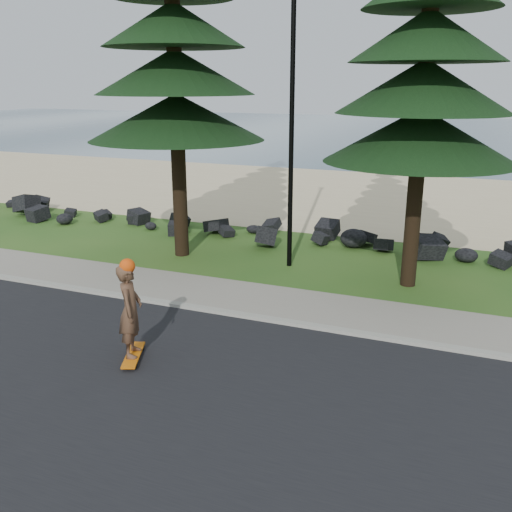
# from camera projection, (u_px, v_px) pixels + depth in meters

# --- Properties ---
(ground) EXTENTS (160.00, 160.00, 0.00)m
(ground) POSITION_uv_depth(u_px,v_px,m) (248.00, 303.00, 14.11)
(ground) COLOR #28561B
(ground) RESTS_ON ground
(road) EXTENTS (160.00, 7.00, 0.02)m
(road) POSITION_uv_depth(u_px,v_px,m) (151.00, 390.00, 10.11)
(road) COLOR black
(road) RESTS_ON ground
(kerb) EXTENTS (160.00, 0.20, 0.10)m
(kerb) POSITION_uv_depth(u_px,v_px,m) (233.00, 314.00, 13.30)
(kerb) COLOR #9D9C8D
(kerb) RESTS_ON ground
(sidewalk) EXTENTS (160.00, 2.00, 0.08)m
(sidewalk) POSITION_uv_depth(u_px,v_px,m) (251.00, 298.00, 14.28)
(sidewalk) COLOR gray
(sidewalk) RESTS_ON ground
(beach_sand) EXTENTS (160.00, 15.00, 0.01)m
(beach_sand) POSITION_uv_depth(u_px,v_px,m) (365.00, 197.00, 26.98)
(beach_sand) COLOR #D2BC8C
(beach_sand) RESTS_ON ground
(ocean) EXTENTS (160.00, 58.00, 0.01)m
(ocean) POSITION_uv_depth(u_px,v_px,m) (436.00, 134.00, 59.36)
(ocean) COLOR #37566A
(ocean) RESTS_ON ground
(seawall_boulders) EXTENTS (60.00, 2.40, 1.10)m
(seawall_boulders) POSITION_uv_depth(u_px,v_px,m) (312.00, 245.00, 19.08)
(seawall_boulders) COLOR black
(seawall_boulders) RESTS_ON ground
(lamp_post) EXTENTS (0.25, 0.14, 8.14)m
(lamp_post) POSITION_uv_depth(u_px,v_px,m) (292.00, 123.00, 15.73)
(lamp_post) COLOR black
(lamp_post) RESTS_ON ground
(skateboarder) EXTENTS (0.68, 1.13, 2.07)m
(skateboarder) POSITION_uv_depth(u_px,v_px,m) (130.00, 311.00, 10.91)
(skateboarder) COLOR #D4670C
(skateboarder) RESTS_ON ground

